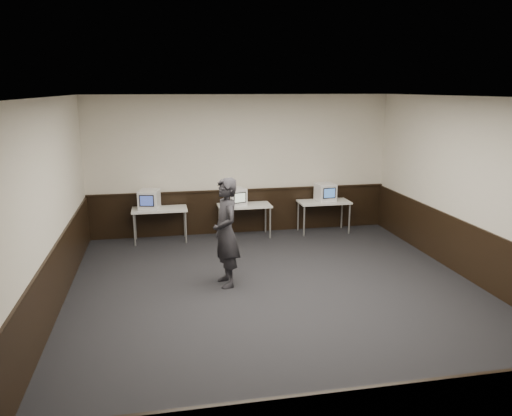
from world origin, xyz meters
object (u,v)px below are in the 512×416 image
Objects in this scene: desk_left at (160,212)px; desk_right at (324,204)px; desk_center at (244,208)px; emac_right at (325,192)px; emac_center at (236,197)px; person at (226,233)px; emac_left at (149,200)px.

desk_right is at bearing 0.00° from desk_left.
desk_center is at bearing 0.00° from desk_left.
emac_right is (0.03, 0.02, 0.28)m from desk_right.
emac_center is 0.28× the size of person.
desk_right is at bearing 126.77° from person.
desk_left is 3.84m from emac_right.
emac_right is at bearing 35.31° from desk_right.
person is (1.10, -2.80, 0.26)m from desk_left.
person is at bearing -68.57° from desk_left.
desk_left is 3.80m from desk_right.
emac_left is 1.01× the size of emac_center.
desk_left is at bearing 13.26° from emac_left.
emac_center is at bearing 175.73° from emac_right.
desk_center is (1.90, 0.00, 0.00)m from desk_left.
desk_left and desk_right have the same top height.
emac_center is (1.91, -0.04, -0.01)m from emac_left.
emac_left is at bearing 160.56° from emac_center.
desk_center is 2.30× the size of emac_center.
desk_center is 1.90m from desk_right.
person is (-0.80, -2.80, 0.26)m from desk_center.
emac_center is (-2.10, -0.04, 0.27)m from desk_right.
desk_right is 2.12m from emac_center.
emac_center is (-0.20, -0.04, 0.27)m from desk_center.
person is at bearing -140.13° from emac_right.
emac_center is 2.82m from person.
desk_left is 2.30× the size of emac_center.
desk_right is at bearing 12.79° from emac_left.
person is (1.31, -2.80, -0.02)m from emac_left.
emac_left is 3.09m from person.
emac_center reaches higher than desk_center.
emac_right is at bearing -16.46° from emac_center.
desk_left is 1.90m from desk_center.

